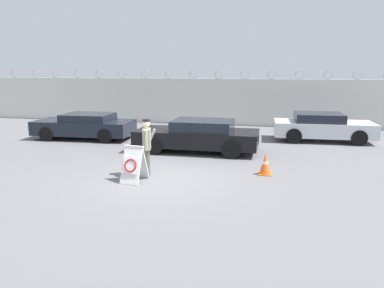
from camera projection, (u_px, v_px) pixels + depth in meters
name	position (u px, v px, depth m)	size (l,w,h in m)	color
ground_plane	(161.00, 179.00, 11.04)	(90.00, 90.00, 0.00)	slate
perimeter_wall	(218.00, 102.00, 21.43)	(36.00, 0.30, 3.08)	silver
barricade_sign	(134.00, 164.00, 10.74)	(0.65, 0.85, 1.05)	white
security_guard	(147.00, 145.00, 11.24)	(0.36, 0.67, 1.74)	#514C42
traffic_cone_near	(265.00, 164.00, 11.49)	(0.41, 0.41, 0.64)	orange
parked_car_front_coupe	(85.00, 126.00, 17.25)	(4.54, 2.11, 1.17)	black
parked_car_rear_sedan	(198.00, 135.00, 14.57)	(4.73, 2.00, 1.25)	black
parked_car_far_side	(322.00, 127.00, 16.74)	(4.36, 2.11, 1.25)	black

